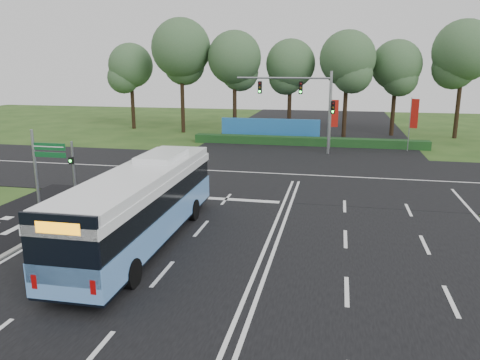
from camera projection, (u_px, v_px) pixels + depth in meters
The scene contains 13 objects.
ground at pixel (271, 234), 21.23m from camera, with size 120.00×120.00×0.00m, color #254517.
road_main at pixel (271, 234), 21.22m from camera, with size 20.00×120.00×0.04m, color black.
road_cross at pixel (296, 175), 32.62m from camera, with size 120.00×14.00×0.05m, color black.
kerb_strip at pixel (32, 240), 20.38m from camera, with size 0.25×18.00×0.12m, color gray.
city_bus at pixel (142, 205), 19.65m from camera, with size 2.79×12.29×3.52m.
pedestrian_signal at pixel (73, 168), 26.19m from camera, with size 0.31×0.41×3.37m.
street_sign at pixel (42, 165), 22.48m from camera, with size 1.76×0.14×4.51m.
banner_flag_mid at pixel (334, 116), 42.08m from camera, with size 0.67×0.14×4.54m.
banner_flag_right at pixel (413, 117), 40.60m from camera, with size 0.66×0.30×4.74m.
traffic_light_gantry at pixel (309, 99), 39.54m from camera, with size 8.41×0.28×7.00m.
hedge at pixel (308, 141), 44.41m from camera, with size 22.00×1.20×0.80m, color #143917.
blue_hoarding at pixel (270, 129), 47.41m from camera, with size 10.00×0.30×2.20m, color #2066B1.
eucalyptus_row at pixel (289, 57), 49.75m from camera, with size 41.84×7.99×12.50m.
Camera 1 is at (2.73, -19.88, 7.50)m, focal length 35.00 mm.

